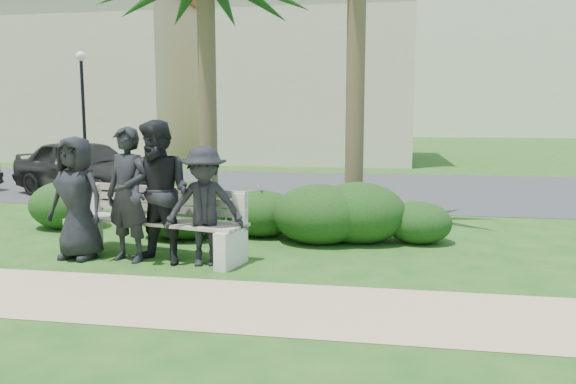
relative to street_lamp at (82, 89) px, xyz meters
name	(u,v)px	position (x,y,z in m)	size (l,w,h in m)	color
ground	(234,259)	(9.00, -12.00, -2.94)	(160.00, 160.00, 0.00)	#194915
footpath	(189,301)	(9.00, -13.80, -2.94)	(30.00, 1.60, 0.01)	tan
asphalt_street	(311,187)	(9.00, -4.00, -2.94)	(160.00, 8.00, 0.01)	#2D2D30
stucco_bldg_left	(90,80)	(-3.00, 6.00, 0.72)	(10.40, 8.40, 7.30)	beige
stucco_bldg_right	(319,77)	(8.00, 6.00, 0.72)	(8.40, 8.40, 7.30)	beige
hotel_tower	(508,3)	(23.00, 43.00, 10.46)	(26.00, 18.00, 37.30)	#EDE0C6
street_lamp	(82,89)	(0.00, 0.00, 0.00)	(0.36, 0.36, 4.29)	black
park_bench	(154,227)	(7.86, -12.02, -2.52)	(2.81, 1.22, 0.93)	gray
man_a	(77,198)	(6.89, -12.32, -2.10)	(0.82, 0.54, 1.68)	black
man_b	(128,195)	(7.63, -12.31, -2.04)	(0.66, 0.43, 1.82)	black
man_c	(159,193)	(8.10, -12.37, -1.99)	(0.93, 0.72, 1.91)	black
man_d	(204,206)	(8.71, -12.35, -2.16)	(1.01, 0.58, 1.57)	black
hedge_a	(66,204)	(5.52, -10.36, -2.52)	(1.31, 1.08, 0.85)	black
hedge_b	(182,208)	(7.82, -10.78, -2.47)	(1.46, 1.20, 0.95)	black
hedge_c	(262,212)	(9.05, -10.42, -2.56)	(1.18, 0.98, 0.77)	black
hedge_d	(319,212)	(10.04, -10.76, -2.47)	(1.45, 1.20, 0.94)	black
hedge_e	(359,211)	(10.63, -10.58, -2.46)	(1.49, 1.23, 0.97)	black
hedge_f	(418,221)	(11.55, -10.52, -2.61)	(1.02, 0.85, 0.67)	black
car_a	(86,168)	(3.77, -6.61, -2.25)	(1.64, 4.09, 1.39)	black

